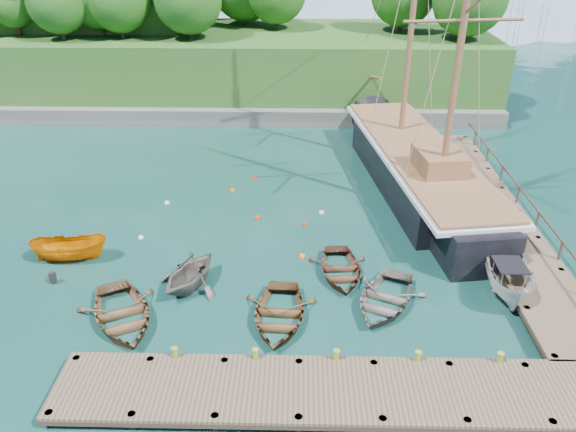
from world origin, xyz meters
name	(u,v)px	position (x,y,z in m)	size (l,w,h in m)	color
ground	(286,291)	(0.00, 0.00, 0.00)	(160.00, 160.00, 0.00)	#133930
dock_near	(338,391)	(2.00, -6.50, 0.43)	(20.00, 3.20, 1.10)	#4C3C2D
dock_east	(495,213)	(11.50, 7.00, 0.43)	(3.20, 24.00, 1.10)	#4C3C2D
bollard_0	(177,369)	(-4.00, -5.10, 0.00)	(0.26, 0.26, 0.45)	olive
bollard_1	(256,370)	(-1.00, -5.10, 0.00)	(0.26, 0.26, 0.45)	olive
bollard_2	(336,372)	(2.00, -5.10, 0.00)	(0.26, 0.26, 0.45)	olive
bollard_3	(416,373)	(5.00, -5.10, 0.00)	(0.26, 0.26, 0.45)	olive
bollard_4	(496,374)	(8.00, -5.10, 0.00)	(0.26, 0.26, 0.45)	olive
rowboat_0	(123,322)	(-6.83, -2.37, 0.00)	(3.38, 4.73, 0.98)	brown
rowboat_1	(191,287)	(-4.41, 0.22, 0.00)	(3.06, 3.54, 1.87)	#5B544D
rowboat_2	(278,321)	(-0.27, -2.17, 0.00)	(3.21, 4.49, 0.93)	brown
rowboat_3	(384,305)	(4.33, -0.98, 0.00)	(3.18, 4.45, 0.92)	#695E56
rowboat_4	(340,275)	(2.55, 1.33, 0.00)	(2.87, 4.02, 0.83)	#4F2F1E
motorboat_orange	(72,260)	(-10.73, 2.33, 0.00)	(1.41, 3.76, 1.45)	#D26C00
cabin_boat_white	(505,291)	(10.00, 0.21, 0.00)	(1.89, 5.02, 1.94)	beige
schooner	(417,172)	(7.85, 11.12, 1.08)	(7.52, 26.63, 19.41)	black
mooring_buoy_0	(141,238)	(-7.82, 4.52, 0.00)	(0.29, 0.29, 0.29)	white
mooring_buoy_1	(257,219)	(-1.80, 6.82, 0.00)	(0.36, 0.36, 0.36)	#EE3900
mooring_buoy_2	(304,225)	(0.87, 6.13, 0.00)	(0.29, 0.29, 0.29)	red
mooring_buoy_3	(321,213)	(1.85, 7.56, 0.00)	(0.31, 0.31, 0.31)	silver
mooring_buoy_4	(233,191)	(-3.58, 10.34, 0.00)	(0.33, 0.33, 0.33)	#DB6500
mooring_buoy_5	(255,178)	(-2.35, 12.36, 0.00)	(0.32, 0.32, 0.32)	red
mooring_buoy_6	(167,203)	(-7.30, 8.58, 0.00)	(0.31, 0.31, 0.31)	silver
mooring_buoy_7	(302,257)	(0.72, 2.85, 0.00)	(0.36, 0.36, 0.36)	orange
headland	(153,34)	(-12.88, 31.36, 5.54)	(51.00, 19.31, 12.90)	#474744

